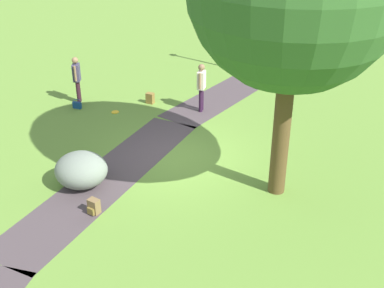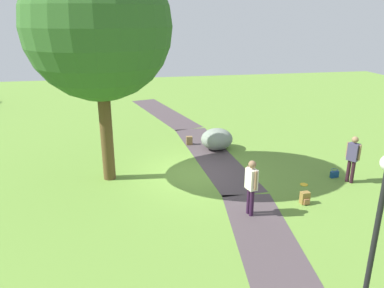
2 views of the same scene
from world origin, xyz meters
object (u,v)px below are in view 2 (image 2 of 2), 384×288
(large_shade_tree, at_px, (98,27))
(lamp_post, at_px, (377,228))
(spare_backpack_on_lawn, at_px, (305,198))
(woman_with_handbag, at_px, (353,156))
(backpack_by_boulder, at_px, (189,141))
(man_near_boulder, at_px, (251,184))
(handbag_on_grass, at_px, (334,174))
(frisbee_on_grass, at_px, (304,185))
(lawn_boulder, at_px, (217,139))

(large_shade_tree, xyz_separation_m, lamp_post, (-8.11, -4.88, -3.18))
(lamp_post, xyz_separation_m, spare_backpack_on_lawn, (4.89, -1.32, -2.01))
(lamp_post, height_order, woman_with_handbag, lamp_post)
(woman_with_handbag, bearing_deg, backpack_by_boulder, 43.55)
(large_shade_tree, height_order, man_near_boulder, large_shade_tree)
(large_shade_tree, distance_m, handbag_on_grass, 9.90)
(man_near_boulder, relative_size, frisbee_on_grass, 6.47)
(frisbee_on_grass, bearing_deg, lamp_post, 162.46)
(backpack_by_boulder, distance_m, spare_backpack_on_lawn, 6.94)
(lamp_post, bearing_deg, handbag_on_grass, -27.08)
(large_shade_tree, bearing_deg, lamp_post, -148.94)
(handbag_on_grass, bearing_deg, frisbee_on_grass, 105.74)
(frisbee_on_grass, bearing_deg, large_shade_tree, 74.41)
(man_near_boulder, distance_m, frisbee_on_grass, 3.25)
(lamp_post, relative_size, backpack_by_boulder, 8.93)
(lawn_boulder, distance_m, backpack_by_boulder, 1.43)
(man_near_boulder, distance_m, spare_backpack_on_lawn, 2.16)
(handbag_on_grass, bearing_deg, man_near_boulder, 116.86)
(man_near_boulder, height_order, spare_backpack_on_lawn, man_near_boulder)
(woman_with_handbag, relative_size, man_near_boulder, 0.99)
(man_near_boulder, xyz_separation_m, spare_backpack_on_lawn, (0.33, -1.97, -0.83))
(woman_with_handbag, relative_size, backpack_by_boulder, 4.36)
(lamp_post, distance_m, spare_backpack_on_lawn, 5.45)
(lawn_boulder, relative_size, man_near_boulder, 0.98)
(woman_with_handbag, xyz_separation_m, man_near_boulder, (-1.55, 4.33, 0.01))
(spare_backpack_on_lawn, bearing_deg, frisbee_on_grass, -26.09)
(lamp_post, relative_size, spare_backpack_on_lawn, 8.93)
(large_shade_tree, bearing_deg, frisbee_on_grass, -105.59)
(lawn_boulder, height_order, handbag_on_grass, lawn_boulder)
(lawn_boulder, bearing_deg, lamp_post, -179.05)
(large_shade_tree, height_order, woman_with_handbag, large_shade_tree)
(woman_with_handbag, bearing_deg, handbag_on_grass, 32.35)
(backpack_by_boulder, bearing_deg, lamp_post, -173.56)
(man_near_boulder, distance_m, handbag_on_grass, 4.60)
(lamp_post, height_order, spare_backpack_on_lawn, lamp_post)
(large_shade_tree, distance_m, backpack_by_boulder, 7.09)
(spare_backpack_on_lawn, xyz_separation_m, frisbee_on_grass, (1.31, -0.64, -0.18))
(man_near_boulder, height_order, handbag_on_grass, man_near_boulder)
(handbag_on_grass, bearing_deg, lawn_boulder, 42.53)
(lamp_post, xyz_separation_m, frisbee_on_grass, (6.20, -1.96, -2.19))
(large_shade_tree, xyz_separation_m, spare_backpack_on_lawn, (-3.22, -6.20, -5.19))
(backpack_by_boulder, bearing_deg, frisbee_on_grass, -147.74)
(large_shade_tree, height_order, lawn_boulder, large_shade_tree)
(spare_backpack_on_lawn, relative_size, frisbee_on_grass, 1.48)
(large_shade_tree, relative_size, backpack_by_boulder, 19.63)
(woman_with_handbag, xyz_separation_m, spare_backpack_on_lawn, (-1.22, 2.36, -0.82))
(lamp_post, relative_size, lawn_boulder, 2.08)
(lawn_boulder, bearing_deg, man_near_boulder, 175.37)
(man_near_boulder, bearing_deg, lamp_post, -171.86)
(woman_with_handbag, distance_m, backpack_by_boulder, 7.24)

